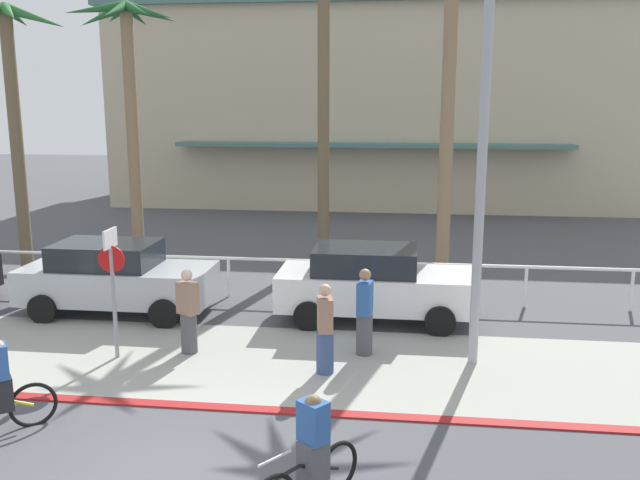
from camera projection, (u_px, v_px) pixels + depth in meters
The scene contains 17 objects.
ground_plane at pixel (287, 283), 18.83m from camera, with size 80.00×80.00×0.00m, color #4C4C51.
sidewalk_strip at pixel (235, 361), 13.20m from camera, with size 44.00×4.00×0.02m, color #9E9E93.
curb_paint at pixel (205, 406), 11.25m from camera, with size 44.00×0.24×0.03m, color maroon.
building_backdrop at pixel (377, 103), 34.70m from camera, with size 24.59×12.47×9.41m.
rail_fence at pixel (276, 266), 17.20m from camera, with size 22.06×0.08×1.04m.
stop_sign_bike_lane at pixel (112, 275), 13.04m from camera, with size 0.52×0.56×2.56m.
streetlight_curb at pixel (484, 138), 12.03m from camera, with size 0.24×2.54×7.50m.
palm_tree_0 at pixel (13, 75), 19.15m from camera, with size 3.16×3.23×7.53m.
palm_tree_1 at pixel (129, 69), 19.95m from camera, with size 2.85×3.17×7.70m.
palm_tree_2 at pixel (324, 36), 20.36m from camera, with size 3.31×3.19×9.37m.
palm_tree_3 at pixel (453, 20), 17.43m from camera, with size 3.35×3.26×9.15m.
car_silver_1 at pixel (116, 277), 16.01m from camera, with size 4.40×2.02×1.69m.
car_white_2 at pixel (373, 283), 15.51m from camera, with size 4.40×2.02×1.69m.
cyclist_black_0 at pixel (310, 455), 8.38m from camera, with size 1.17×1.47×1.50m.
pedestrian_0 at pixel (325, 333), 12.47m from camera, with size 0.38×0.45×1.70m.
pedestrian_1 at pixel (365, 315), 13.39m from camera, with size 0.36×0.43×1.75m.
pedestrian_2 at pixel (188, 315), 13.48m from camera, with size 0.48×0.43×1.71m.
Camera 1 is at (3.16, -7.95, 4.97)m, focal length 38.60 mm.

